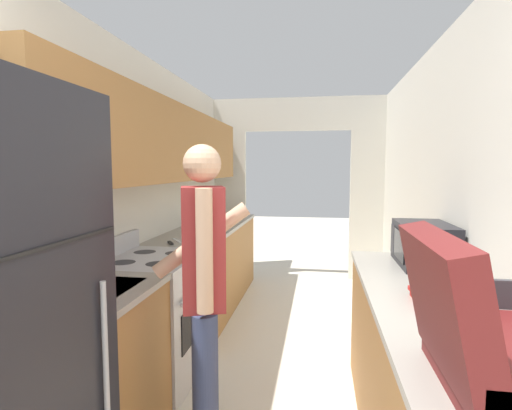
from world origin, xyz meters
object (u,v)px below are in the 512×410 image
(range_oven, at_px, (152,318))
(book_stack, at_px, (441,294))
(suitcase, at_px, (494,346))
(knife, at_px, (173,242))
(person, at_px, (204,296))
(microwave, at_px, (424,244))

(range_oven, xyz_separation_m, book_stack, (1.75, -0.71, 0.50))
(suitcase, relative_size, knife, 1.81)
(suitcase, xyz_separation_m, book_stack, (0.08, 0.77, -0.09))
(range_oven, distance_m, suitcase, 2.30)
(person, height_order, book_stack, person)
(range_oven, height_order, microwave, microwave)
(suitcase, bearing_deg, microwave, 83.02)
(microwave, xyz_separation_m, book_stack, (-0.11, -0.78, -0.09))
(person, height_order, knife, person)
(suitcase, relative_size, microwave, 1.07)
(range_oven, relative_size, knife, 3.36)
(range_oven, relative_size, microwave, 1.98)
(suitcase, xyz_separation_m, microwave, (0.19, 1.55, -0.00))
(book_stack, xyz_separation_m, knife, (-1.79, 1.26, -0.04))
(knife, bearing_deg, person, -98.06)
(microwave, bearing_deg, suitcase, -96.98)
(knife, bearing_deg, microwave, -49.16)
(suitcase, distance_m, knife, 2.66)
(suitcase, bearing_deg, knife, 130.17)
(person, relative_size, microwave, 3.15)
(person, xyz_separation_m, suitcase, (1.06, -0.75, 0.16))
(person, distance_m, book_stack, 1.15)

